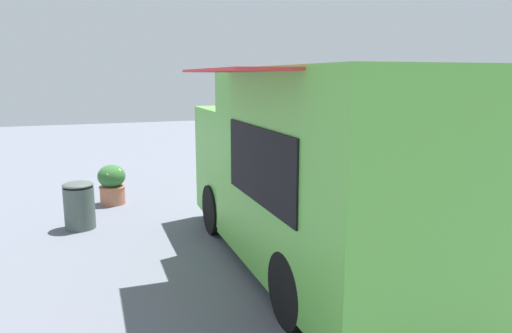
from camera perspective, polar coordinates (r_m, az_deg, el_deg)
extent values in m
plane|color=slate|center=(8.03, 9.74, -7.55)|extent=(40.00, 40.00, 0.00)
cube|color=#61B843|center=(5.59, 10.54, -0.67)|extent=(2.16, 3.75, 2.39)
cube|color=#61B843|center=(8.01, 1.00, 0.74)|extent=(2.04, 1.63, 1.78)
cube|color=black|center=(8.68, -0.78, 3.60)|extent=(1.67, 0.06, 0.68)
cube|color=black|center=(5.12, 0.32, 0.11)|extent=(0.06, 2.04, 0.84)
cube|color=red|center=(4.94, -2.90, 11.50)|extent=(0.64, 2.24, 0.03)
cube|color=black|center=(6.63, 6.67, -10.47)|extent=(1.77, 5.06, 0.22)
cylinder|color=black|center=(8.34, 7.54, -3.95)|extent=(0.23, 0.79, 0.79)
cylinder|color=black|center=(7.70, -5.02, -5.15)|extent=(0.23, 0.79, 0.79)
cylinder|color=black|center=(5.89, 21.55, -11.00)|extent=(0.23, 0.79, 0.79)
cylinder|color=black|center=(4.94, 4.34, -14.55)|extent=(0.23, 0.79, 0.79)
ellipsoid|color=navy|center=(11.32, -2.70, -1.68)|extent=(0.56, 0.61, 0.12)
cube|color=navy|center=(11.12, -3.16, -1.91)|extent=(0.20, 0.38, 0.11)
cube|color=navy|center=(11.13, -2.13, -1.89)|extent=(0.20, 0.38, 0.11)
cube|color=#12242C|center=(11.25, -2.72, -0.06)|extent=(0.30, 0.39, 0.53)
sphere|color=#DBA384|center=(11.19, -2.73, 1.81)|extent=(0.23, 0.23, 0.23)
sphere|color=black|center=(11.18, -2.73, 1.96)|extent=(0.23, 0.23, 0.23)
cube|color=#12242C|center=(11.10, -3.22, 0.16)|extent=(0.17, 0.36, 0.28)
cube|color=#12242C|center=(11.11, -2.14, 0.18)|extent=(0.17, 0.36, 0.28)
cylinder|color=#D0B356|center=(10.95, -2.63, -0.40)|extent=(0.14, 0.34, 0.09)
cube|color=orange|center=(10.94, -2.63, -0.31)|extent=(0.09, 0.28, 0.02)
cylinder|color=gray|center=(11.41, 5.67, -0.91)|extent=(0.45, 0.45, 0.39)
torus|color=#9D947F|center=(11.38, 5.69, -0.01)|extent=(0.47, 0.47, 0.04)
ellipsoid|color=#2B5E26|center=(11.34, 5.71, 1.02)|extent=(0.51, 0.51, 0.44)
sphere|color=purple|center=(11.13, 6.07, 1.08)|extent=(0.09, 0.09, 0.09)
sphere|color=purple|center=(11.40, 6.74, 1.21)|extent=(0.07, 0.07, 0.07)
sphere|color=purple|center=(11.34, 4.64, 1.29)|extent=(0.08, 0.08, 0.08)
sphere|color=purple|center=(11.49, 5.15, 1.52)|extent=(0.08, 0.08, 0.08)
sphere|color=purple|center=(11.49, 5.98, 1.70)|extent=(0.05, 0.05, 0.05)
sphere|color=purple|center=(11.13, 5.53, 1.13)|extent=(0.08, 0.08, 0.08)
cylinder|color=#B3694E|center=(9.86, -16.86, -3.29)|extent=(0.48, 0.48, 0.36)
torus|color=#AE6749|center=(9.82, -16.92, -2.35)|extent=(0.51, 0.51, 0.04)
ellipsoid|color=#326832|center=(9.78, -16.98, -1.12)|extent=(0.53, 0.53, 0.45)
sphere|color=#EDD859|center=(9.57, -17.37, -0.95)|extent=(0.08, 0.08, 0.08)
sphere|color=#F9EB52|center=(9.90, -16.29, -0.32)|extent=(0.07, 0.07, 0.07)
sphere|color=#EBD34C|center=(9.65, -16.15, -0.50)|extent=(0.08, 0.08, 0.08)
cylinder|color=#4B5752|center=(8.44, -20.46, -4.69)|extent=(0.49, 0.49, 0.70)
ellipsoid|color=#4A524F|center=(8.35, -20.64, -2.08)|extent=(0.50, 0.50, 0.11)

